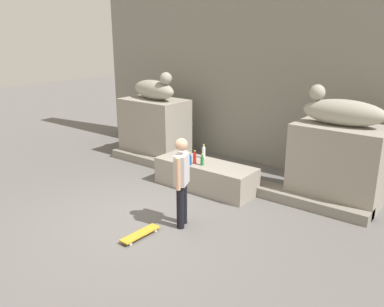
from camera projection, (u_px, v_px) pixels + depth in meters
The scene contains 14 objects.
ground_plane at pixel (146, 218), 7.68m from camera, with size 40.00×40.00×0.00m, color #605E5B.
facade_wall at pixel (267, 51), 10.27m from camera, with size 11.10×0.60×5.89m, color gray.
pedestal_left at pixel (155, 128), 11.23m from camera, with size 1.81×1.12×1.64m, color gray.
pedestal_right at pixel (338, 164), 8.22m from camera, with size 1.81×1.12×1.64m, color gray.
statue_reclining_left at pixel (154, 89), 10.88m from camera, with size 1.67×0.84×0.78m.
statue_reclining_right at pixel (342, 111), 7.91m from camera, with size 1.64×0.70×0.78m.
ledge_block at pixel (205, 176), 9.05m from camera, with size 2.35×0.83×0.61m, color gray.
skater at pixel (182, 179), 7.14m from camera, with size 0.33×0.50×1.67m.
skateboard at pixel (140, 234), 6.97m from camera, with size 0.22×0.81×0.08m.
bottle_blue at pixel (190, 160), 8.78m from camera, with size 0.07×0.07×0.28m.
bottle_green at pixel (202, 161), 8.78m from camera, with size 0.07×0.07×0.26m.
bottle_red at pixel (195, 158), 8.88m from camera, with size 0.08×0.08×0.30m.
bottle_clear at pixel (204, 152), 9.27m from camera, with size 0.08×0.08×0.32m.
stair_step at pixel (218, 177), 9.50m from camera, with size 6.94×0.50×0.21m, color gray.
Camera 1 is at (4.98, -4.95, 3.47)m, focal length 37.37 mm.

